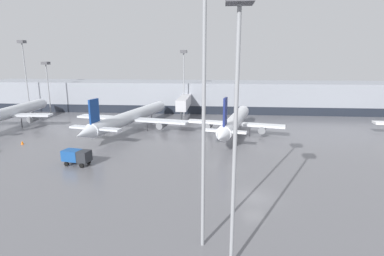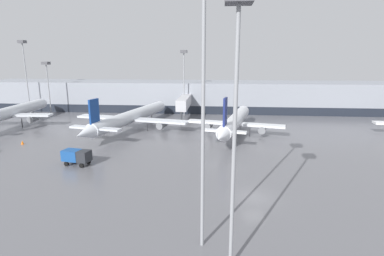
{
  "view_description": "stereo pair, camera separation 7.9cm",
  "coord_description": "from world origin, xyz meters",
  "px_view_note": "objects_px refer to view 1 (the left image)",
  "views": [
    {
      "loc": [
        -4.46,
        -33.05,
        15.91
      ],
      "look_at": [
        -9.36,
        22.7,
        3.0
      ],
      "focal_mm": 28.0,
      "sensor_mm": 36.0,
      "label": 1
    },
    {
      "loc": [
        -4.38,
        -33.04,
        15.91
      ],
      "look_at": [
        -9.36,
        22.7,
        3.0
      ],
      "focal_mm": 28.0,
      "sensor_mm": 36.0,
      "label": 2
    }
  ],
  "objects_px": {
    "parked_jet_1": "(235,121)",
    "apron_light_mast_0": "(204,39)",
    "traffic_cone_2": "(22,142)",
    "apron_light_mast_2": "(24,57)",
    "apron_light_mast_1": "(184,64)",
    "apron_light_mast_5": "(238,62)",
    "parked_jet_3": "(131,117)",
    "service_truck_1": "(77,156)",
    "apron_light_mast_4": "(47,72)",
    "parked_jet_2": "(9,113)"
  },
  "relations": [
    {
      "from": "traffic_cone_2",
      "to": "apron_light_mast_4",
      "type": "relative_size",
      "value": 0.05
    },
    {
      "from": "apron_light_mast_0",
      "to": "apron_light_mast_2",
      "type": "relative_size",
      "value": 1.07
    },
    {
      "from": "service_truck_1",
      "to": "traffic_cone_2",
      "type": "distance_m",
      "value": 18.71
    },
    {
      "from": "apron_light_mast_2",
      "to": "apron_light_mast_4",
      "type": "bearing_deg",
      "value": -15.2
    },
    {
      "from": "traffic_cone_2",
      "to": "apron_light_mast_0",
      "type": "bearing_deg",
      "value": -38.53
    },
    {
      "from": "parked_jet_2",
      "to": "apron_light_mast_0",
      "type": "distance_m",
      "value": 66.71
    },
    {
      "from": "apron_light_mast_0",
      "to": "apron_light_mast_1",
      "type": "relative_size",
      "value": 1.24
    },
    {
      "from": "parked_jet_1",
      "to": "apron_light_mast_2",
      "type": "relative_size",
      "value": 1.51
    },
    {
      "from": "apron_light_mast_4",
      "to": "apron_light_mast_5",
      "type": "bearing_deg",
      "value": -50.87
    },
    {
      "from": "apron_light_mast_0",
      "to": "apron_light_mast_5",
      "type": "relative_size",
      "value": 1.13
    },
    {
      "from": "traffic_cone_2",
      "to": "apron_light_mast_5",
      "type": "relative_size",
      "value": 0.04
    },
    {
      "from": "parked_jet_2",
      "to": "service_truck_1",
      "type": "xyz_separation_m",
      "value": [
        28.51,
        -24.64,
        -1.85
      ]
    },
    {
      "from": "parked_jet_2",
      "to": "traffic_cone_2",
      "type": "distance_m",
      "value": 19.6
    },
    {
      "from": "apron_light_mast_2",
      "to": "apron_light_mast_4",
      "type": "distance_m",
      "value": 8.97
    },
    {
      "from": "parked_jet_1",
      "to": "traffic_cone_2",
      "type": "xyz_separation_m",
      "value": [
        -40.75,
        -11.14,
        -2.57
      ]
    },
    {
      "from": "traffic_cone_2",
      "to": "parked_jet_1",
      "type": "bearing_deg",
      "value": 15.29
    },
    {
      "from": "traffic_cone_2",
      "to": "apron_light_mast_2",
      "type": "height_order",
      "value": "apron_light_mast_2"
    },
    {
      "from": "traffic_cone_2",
      "to": "apron_light_mast_4",
      "type": "xyz_separation_m",
      "value": [
        -11.21,
        29.74,
        11.89
      ]
    },
    {
      "from": "apron_light_mast_2",
      "to": "apron_light_mast_5",
      "type": "height_order",
      "value": "apron_light_mast_2"
    },
    {
      "from": "parked_jet_3",
      "to": "apron_light_mast_2",
      "type": "height_order",
      "value": "apron_light_mast_2"
    },
    {
      "from": "apron_light_mast_1",
      "to": "apron_light_mast_5",
      "type": "distance_m",
      "value": 65.06
    },
    {
      "from": "apron_light_mast_1",
      "to": "apron_light_mast_4",
      "type": "relative_size",
      "value": 1.21
    },
    {
      "from": "service_truck_1",
      "to": "apron_light_mast_5",
      "type": "xyz_separation_m",
      "value": [
        22.67,
        -21.16,
        14.24
      ]
    },
    {
      "from": "apron_light_mast_0",
      "to": "parked_jet_1",
      "type": "bearing_deg",
      "value": 83.24
    },
    {
      "from": "parked_jet_2",
      "to": "apron_light_mast_4",
      "type": "relative_size",
      "value": 2.42
    },
    {
      "from": "apron_light_mast_0",
      "to": "apron_light_mast_4",
      "type": "height_order",
      "value": "apron_light_mast_0"
    },
    {
      "from": "service_truck_1",
      "to": "apron_light_mast_4",
      "type": "bearing_deg",
      "value": 134.83
    },
    {
      "from": "service_truck_1",
      "to": "apron_light_mast_5",
      "type": "relative_size",
      "value": 0.23
    },
    {
      "from": "parked_jet_1",
      "to": "apron_light_mast_2",
      "type": "bearing_deg",
      "value": 83.34
    },
    {
      "from": "parked_jet_2",
      "to": "apron_light_mast_4",
      "type": "height_order",
      "value": "apron_light_mast_4"
    },
    {
      "from": "apron_light_mast_5",
      "to": "apron_light_mast_0",
      "type": "bearing_deg",
      "value": 132.9
    },
    {
      "from": "traffic_cone_2",
      "to": "apron_light_mast_2",
      "type": "bearing_deg",
      "value": 120.72
    },
    {
      "from": "parked_jet_3",
      "to": "apron_light_mast_5",
      "type": "bearing_deg",
      "value": -142.7
    },
    {
      "from": "apron_light_mast_0",
      "to": "apron_light_mast_2",
      "type": "bearing_deg",
      "value": 132.23
    },
    {
      "from": "parked_jet_2",
      "to": "traffic_cone_2",
      "type": "relative_size",
      "value": 49.06
    },
    {
      "from": "traffic_cone_2",
      "to": "apron_light_mast_2",
      "type": "distance_m",
      "value": 40.33
    },
    {
      "from": "parked_jet_1",
      "to": "apron_light_mast_2",
      "type": "xyz_separation_m",
      "value": [
        -59.66,
        20.69,
        13.43
      ]
    },
    {
      "from": "service_truck_1",
      "to": "traffic_cone_2",
      "type": "height_order",
      "value": "service_truck_1"
    },
    {
      "from": "apron_light_mast_0",
      "to": "parked_jet_2",
      "type": "bearing_deg",
      "value": 138.46
    },
    {
      "from": "apron_light_mast_2",
      "to": "apron_light_mast_4",
      "type": "relative_size",
      "value": 1.39
    },
    {
      "from": "parked_jet_1",
      "to": "apron_light_mast_0",
      "type": "distance_m",
      "value": 42.63
    },
    {
      "from": "parked_jet_3",
      "to": "service_truck_1",
      "type": "relative_size",
      "value": 8.54
    },
    {
      "from": "apron_light_mast_0",
      "to": "apron_light_mast_5",
      "type": "distance_m",
      "value": 3.87
    },
    {
      "from": "parked_jet_1",
      "to": "parked_jet_2",
      "type": "bearing_deg",
      "value": 98.82
    },
    {
      "from": "parked_jet_1",
      "to": "apron_light_mast_0",
      "type": "relative_size",
      "value": 1.41
    },
    {
      "from": "apron_light_mast_2",
      "to": "apron_light_mast_4",
      "type": "height_order",
      "value": "apron_light_mast_2"
    },
    {
      "from": "parked_jet_3",
      "to": "service_truck_1",
      "type": "xyz_separation_m",
      "value": [
        -1.35,
        -24.74,
        -1.34
      ]
    },
    {
      "from": "apron_light_mast_2",
      "to": "apron_light_mast_5",
      "type": "distance_m",
      "value": 85.23
    },
    {
      "from": "apron_light_mast_2",
      "to": "apron_light_mast_1",
      "type": "bearing_deg",
      "value": 1.28
    },
    {
      "from": "apron_light_mast_0",
      "to": "apron_light_mast_5",
      "type": "xyz_separation_m",
      "value": [
        2.37,
        -2.55,
        -1.68
      ]
    }
  ]
}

